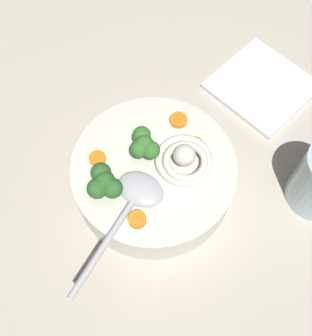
{
  "coord_description": "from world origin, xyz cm",
  "views": [
    {
      "loc": [
        16.74,
        -18.2,
        57.89
      ],
      "look_at": [
        0.42,
        -0.57,
        9.25
      ],
      "focal_mm": 45.65,
      "sensor_mm": 36.0,
      "label": 1
    }
  ],
  "objects_px": {
    "soup_bowl": "(156,177)",
    "folded_napkin": "(262,86)",
    "noodle_pile": "(184,159)",
    "soup_spoon": "(135,198)"
  },
  "relations": [
    {
      "from": "soup_bowl",
      "to": "folded_napkin",
      "type": "relative_size",
      "value": 1.58
    },
    {
      "from": "soup_bowl",
      "to": "noodle_pile",
      "type": "bearing_deg",
      "value": 54.32
    },
    {
      "from": "noodle_pile",
      "to": "soup_spoon",
      "type": "relative_size",
      "value": 0.47
    },
    {
      "from": "soup_bowl",
      "to": "folded_napkin",
      "type": "bearing_deg",
      "value": 88.44
    },
    {
      "from": "soup_spoon",
      "to": "soup_bowl",
      "type": "bearing_deg",
      "value": -180.0
    },
    {
      "from": "soup_bowl",
      "to": "soup_spoon",
      "type": "relative_size",
      "value": 1.22
    },
    {
      "from": "soup_spoon",
      "to": "folded_napkin",
      "type": "height_order",
      "value": "soup_spoon"
    },
    {
      "from": "soup_bowl",
      "to": "soup_spoon",
      "type": "xyz_separation_m",
      "value": [
        0.01,
        -0.05,
        0.04
      ]
    },
    {
      "from": "noodle_pile",
      "to": "soup_bowl",
      "type": "bearing_deg",
      "value": -125.68
    },
    {
      "from": "folded_napkin",
      "to": "soup_spoon",
      "type": "bearing_deg",
      "value": -89.01
    }
  ]
}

